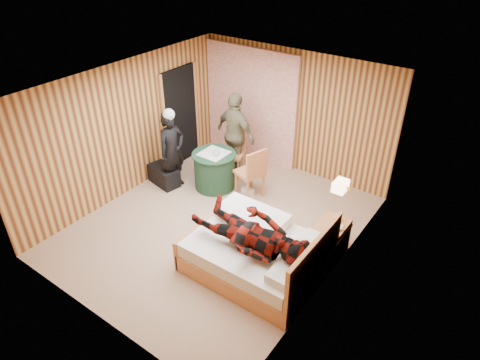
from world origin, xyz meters
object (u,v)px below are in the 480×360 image
Objects in this scene: nightstand at (330,238)px; man_at_table at (236,134)px; wall_lamp at (341,186)px; duffel_bag at (164,175)px; chair_far at (234,149)px; bed at (257,253)px; man_on_bed at (250,227)px; woman_standing at (172,151)px; round_table at (214,170)px; chair_near at (253,170)px.

nightstand is 3.01m from man_at_table.
duffel_bag is at bearing -179.88° from wall_lamp.
bed is at bearing -64.78° from chair_far.
man_on_bed is at bearing -67.40° from chair_far.
woman_standing is 2.93m from man_on_bed.
man_at_table is at bearing -23.48° from woman_standing.
woman_standing reaches higher than wall_lamp.
duffel_bag is 0.37× the size of man_on_bed.
round_table is 0.89m from woman_standing.
bed reaches higher than chair_near.
man_at_table is at bearing 39.27° from chair_far.
bed is 2.95m from man_at_table.
woman_standing is at bearing -51.12° from chair_near.
round_table is (-1.95, 1.43, 0.08)m from bed.
bed is 2.99m from duffel_bag.
man_on_bed is at bearing -84.63° from bed.
wall_lamp is at bearing 11.41° from duffel_bag.
bed is at bearing 54.74° from chair_near.
round_table is 1.29× the size of duffel_bag.
bed reaches higher than duffel_bag.
bed is 1.26× the size of woman_standing.
bed is (-0.79, -0.93, -1.00)m from wall_lamp.
nightstand is 0.72× the size of round_table.
duffel_bag is at bearing 64.67° from man_at_table.
round_table is 0.83× the size of chair_near.
chair_near is at bearing 155.26° from man_at_table.
round_table is at bearing 140.06° from man_on_bed.
round_table is 0.55× the size of woman_standing.
nightstand is 0.65× the size of chair_far.
chair_far is at bearing 68.21° from man_at_table.
nightstand is 0.59× the size of chair_near.
round_table is 0.86m from man_at_table.
bed is 2.09× the size of chair_far.
duffel_bag is (-1.69, -0.64, -0.41)m from chair_near.
bed is 3.21× the size of nightstand.
nightstand is 2.75m from round_table.
chair_near is at bearing 161.74° from nightstand.
wall_lamp is 0.17× the size of woman_standing.
man_on_bed is at bearing -10.54° from duffel_bag.
wall_lamp is 0.28× the size of chair_far.
chair_far is 0.99m from chair_near.
nightstand is 0.34× the size of man_on_bed.
chair_far is (-0.03, 0.67, 0.16)m from round_table.
nightstand is 3.41m from woman_standing.
man_at_table is (-2.75, 1.21, -0.44)m from wall_lamp.
man_on_bed reaches higher than man_at_table.
chair_far is 0.91× the size of chair_near.
woman_standing is (-2.63, 1.00, 0.48)m from bed.
man_on_bed reaches higher than chair_near.
woman_standing is 0.87× the size of man_on_bed.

